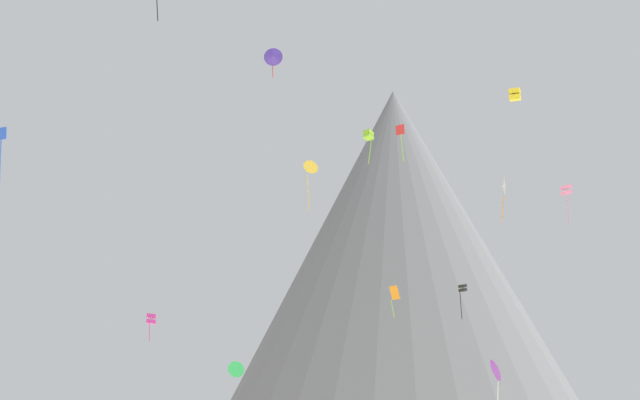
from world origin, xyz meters
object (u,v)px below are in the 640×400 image
Objects in this scene: kite_blue_mid at (0,143)px; kite_yellow_mid at (515,95)px; rock_massif at (399,258)px; kite_violet_low at (497,371)px; kite_green_low at (236,369)px; kite_gold_high at (310,168)px; kite_magenta_low at (151,319)px; kite_lime_high at (368,135)px; kite_pink_high at (566,190)px; kite_indigo_high at (273,56)px; kite_red_high at (401,134)px; kite_black_mid at (463,289)px; kite_white_high at (503,186)px; kite_orange_mid at (394,295)px.

kite_blue_mid is 35.17m from kite_yellow_mid.
rock_massif is 13.16× the size of kite_violet_low.
rock_massif is 38.35× the size of kite_green_low.
kite_magenta_low is (-17.13, 9.40, -15.10)m from kite_gold_high.
kite_lime_high is 30.11m from kite_yellow_mid.
kite_pink_high is at bearing -101.43° from kite_magenta_low.
kite_magenta_low is at bearing 152.97° from kite_indigo_high.
kite_lime_high is 0.82× the size of kite_pink_high.
kite_violet_low is at bearing -168.36° from kite_lime_high.
kite_indigo_high is at bearing 70.40° from kite_red_high.
kite_yellow_mid is at bearing 167.74° from kite_violet_low.
kite_black_mid reaches higher than kite_violet_low.
kite_yellow_mid is (-17.06, -33.50, -2.91)m from kite_pink_high.
kite_gold_high is at bearing 68.19° from kite_pink_high.
kite_blue_mid is 51.90m from kite_black_mid.
kite_white_high is 21.87m from kite_gold_high.
kite_lime_high is at bearing 57.47° from kite_violet_low.
kite_pink_high is at bearing 167.79° from kite_gold_high.
kite_orange_mid is 0.88× the size of kite_black_mid.
kite_blue_mid is at bearing -118.47° from kite_indigo_high.
rock_massif is 15.72× the size of kite_blue_mid.
kite_indigo_high reaches higher than kite_white_high.
kite_pink_high is (11.89, -40.22, 0.53)m from rock_massif.
rock_massif is 71.45× the size of kite_yellow_mid.
kite_indigo_high reaches higher than kite_violet_low.
kite_white_high is at bearing -83.52° from rock_massif.
kite_indigo_high is 41.52m from kite_violet_low.
kite_orange_mid is 0.63× the size of kite_violet_low.
kite_red_high is at bearing -55.38° from kite_white_high.
rock_massif reaches higher than kite_indigo_high.
kite_pink_high is at bearing -49.29° from kite_violet_low.
kite_violet_low is (20.52, -9.75, -34.75)m from kite_indigo_high.
kite_green_low is (-3.27, 1.99, -34.24)m from kite_indigo_high.
kite_orange_mid is 0.75× the size of kite_blue_mid.
kite_indigo_high is at bearing -34.07° from kite_gold_high.
kite_orange_mid is at bearing 32.49° from kite_violet_low.
kite_pink_high is 16.17m from kite_black_mid.
rock_massif is at bearing -129.27° from kite_gold_high.
kite_indigo_high is 0.94× the size of kite_black_mid.
kite_pink_high reaches higher than kite_green_low.
kite_lime_high is 1.99× the size of kite_green_low.
kite_black_mid is at bearing -109.02° from kite_white_high.
kite_green_low is at bearing -130.58° from kite_black_mid.
rock_massif reaches higher than kite_black_mid.
rock_massif is 15.81× the size of kite_pink_high.
kite_lime_high is at bearing 88.41° from kite_red_high.
rock_massif is 19.55× the size of kite_indigo_high.
kite_yellow_mid reaches higher than kite_violet_low.
kite_indigo_high is at bearing -76.37° from kite_blue_mid.
kite_gold_high is at bearing -121.92° from kite_magenta_low.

